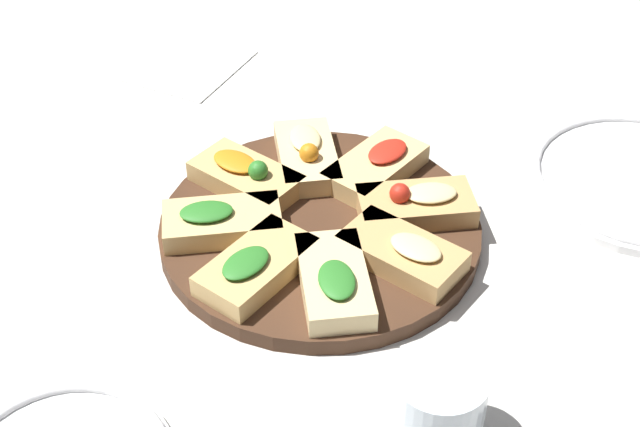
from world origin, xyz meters
name	(u,v)px	position (x,y,z in m)	size (l,w,h in m)	color
ground_plane	(320,236)	(0.00, 0.00, 0.00)	(3.00, 3.00, 0.00)	silver
serving_board	(320,229)	(0.00, 0.00, 0.01)	(0.34, 0.34, 0.02)	#422819
focaccia_slice_0	(247,176)	(0.00, -0.10, 0.03)	(0.06, 0.12, 0.04)	tan
focaccia_slice_1	(221,221)	(0.07, -0.07, 0.03)	(0.13, 0.13, 0.03)	#DBB775
focaccia_slice_2	(255,266)	(0.10, 0.00, 0.03)	(0.12, 0.06, 0.03)	tan
focaccia_slice_3	(334,280)	(0.07, 0.07, 0.03)	(0.13, 0.13, 0.03)	#E5C689
focaccia_slice_4	(402,253)	(0.00, 0.10, 0.03)	(0.06, 0.12, 0.03)	tan
focaccia_slice_5	(416,204)	(-0.07, 0.07, 0.03)	(0.13, 0.13, 0.04)	tan
focaccia_slice_6	(379,167)	(-0.10, 0.00, 0.03)	(0.12, 0.07, 0.03)	#DBB775
focaccia_slice_7	(307,155)	(-0.07, -0.07, 0.03)	(0.13, 0.13, 0.04)	#E5C689
water_glass	(437,407)	(0.15, 0.23, 0.04)	(0.08, 0.08, 0.08)	silver
napkin_stack	(190,65)	(-0.17, -0.35, 0.00)	(0.15, 0.13, 0.00)	white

